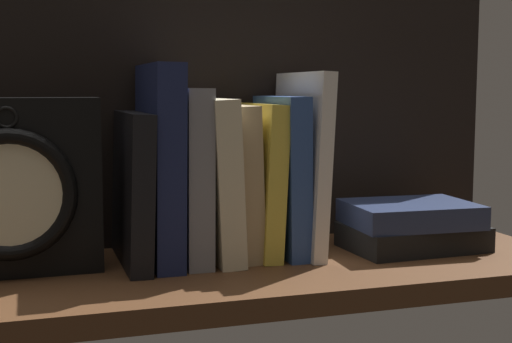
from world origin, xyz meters
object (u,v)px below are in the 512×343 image
(book_tan_shortstories, at_px, (238,181))
(book_yellow_seinlanguage, at_px, (260,179))
(book_navy_bierce, at_px, (159,164))
(framed_clock, at_px, (10,188))
(book_blue_modern, at_px, (281,175))
(book_cream_twain, at_px, (214,179))
(book_white_catcher, at_px, (300,163))
(book_stack_side, at_px, (411,226))
(book_black_skeptic, at_px, (132,188))
(book_gray_chess, at_px, (188,174))

(book_tan_shortstories, distance_m, book_yellow_seinlanguage, 0.03)
(book_navy_bierce, bearing_deg, framed_clock, -175.15)
(book_tan_shortstories, relative_size, book_blue_modern, 0.95)
(book_cream_twain, relative_size, book_white_catcher, 0.86)
(book_cream_twain, height_order, framed_clock, framed_clock)
(book_navy_bierce, xyz_separation_m, book_yellow_seinlanguage, (0.12, 0.00, -0.02))
(book_stack_side, bearing_deg, book_blue_modern, 167.61)
(book_yellow_seinlanguage, height_order, framed_clock, framed_clock)
(book_cream_twain, distance_m, book_stack_side, 0.26)
(book_black_skeptic, bearing_deg, book_navy_bierce, 0.00)
(book_navy_bierce, distance_m, framed_clock, 0.17)
(book_yellow_seinlanguage, relative_size, book_blue_modern, 0.95)
(book_gray_chess, bearing_deg, framed_clock, -175.97)
(book_navy_bierce, bearing_deg, book_black_skeptic, 180.00)
(book_black_skeptic, height_order, book_blue_modern, book_blue_modern)
(book_black_skeptic, height_order, book_white_catcher, book_white_catcher)
(framed_clock, distance_m, book_stack_side, 0.48)
(book_cream_twain, xyz_separation_m, book_white_catcher, (0.11, 0.00, 0.02))
(book_black_skeptic, distance_m, book_cream_twain, 0.10)
(book_black_skeptic, bearing_deg, book_blue_modern, 0.00)
(book_navy_bierce, distance_m, book_blue_modern, 0.15)
(framed_clock, bearing_deg, book_cream_twain, 3.47)
(book_white_catcher, xyz_separation_m, framed_clock, (-0.34, -0.01, -0.02))
(framed_clock, bearing_deg, book_white_catcher, 2.35)
(book_gray_chess, height_order, book_cream_twain, book_gray_chess)
(book_yellow_seinlanguage, bearing_deg, book_stack_side, -10.62)
(book_yellow_seinlanguage, height_order, book_stack_side, book_yellow_seinlanguage)
(book_gray_chess, distance_m, framed_clock, 0.20)
(book_navy_bierce, bearing_deg, book_cream_twain, 0.00)
(book_tan_shortstories, bearing_deg, book_blue_modern, 0.00)
(book_black_skeptic, relative_size, book_cream_twain, 0.92)
(book_navy_bierce, xyz_separation_m, book_gray_chess, (0.03, 0.00, -0.01))
(book_stack_side, bearing_deg, book_yellow_seinlanguage, 169.38)
(book_gray_chess, height_order, framed_clock, book_gray_chess)
(book_gray_chess, relative_size, book_tan_shortstories, 1.11)
(book_tan_shortstories, height_order, book_yellow_seinlanguage, book_yellow_seinlanguage)
(book_white_catcher, bearing_deg, book_gray_chess, 180.00)
(book_navy_bierce, bearing_deg, book_yellow_seinlanguage, 0.00)
(book_navy_bierce, height_order, book_gray_chess, book_navy_bierce)
(book_blue_modern, xyz_separation_m, book_white_catcher, (0.02, 0.00, 0.01))
(book_cream_twain, relative_size, book_blue_modern, 0.99)
(book_navy_bierce, relative_size, book_blue_modern, 1.19)
(book_cream_twain, xyz_separation_m, book_stack_side, (0.25, -0.04, -0.07))
(book_tan_shortstories, distance_m, book_blue_modern, 0.06)
(book_stack_side, bearing_deg, book_cream_twain, 171.80)
(book_black_skeptic, xyz_separation_m, book_blue_modern, (0.18, 0.00, 0.01))
(book_cream_twain, bearing_deg, framed_clock, -176.53)
(book_navy_bierce, height_order, book_white_catcher, book_navy_bierce)
(book_cream_twain, relative_size, book_yellow_seinlanguage, 1.03)
(book_gray_chess, xyz_separation_m, book_white_catcher, (0.14, 0.00, 0.01))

